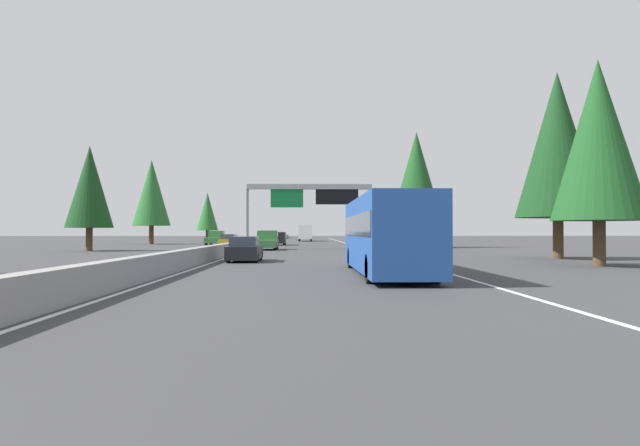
{
  "coord_description": "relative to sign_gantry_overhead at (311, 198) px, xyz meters",
  "views": [
    {
      "loc": [
        -3.49,
        -5.54,
        1.76
      ],
      "look_at": [
        54.75,
        -6.99,
        2.66
      ],
      "focal_mm": 31.17,
      "sensor_mm": 36.0,
      "label": 1
    }
  ],
  "objects": [
    {
      "name": "pickup_far_right",
      "position": [
        -0.64,
        4.28,
        -4.21
      ],
      "size": [
        5.6,
        2.0,
        1.86
      ],
      "color": "#2D6B38",
      "rests_on": "ground"
    },
    {
      "name": "box_truck_far_left",
      "position": [
        47.12,
        0.68,
        -3.51
      ],
      "size": [
        8.5,
        2.4,
        2.95
      ],
      "color": "white",
      "rests_on": "ground"
    },
    {
      "name": "minivan_mid_left",
      "position": [
        17.49,
        4.17,
        -4.17
      ],
      "size": [
        5.0,
        1.95,
        1.69
      ],
      "color": "black",
      "rests_on": "ground"
    },
    {
      "name": "conifer_left_far",
      "position": [
        48.42,
        18.8,
        0.35
      ],
      "size": [
        3.96,
        3.96,
        9.01
      ],
      "color": "#4C3823",
      "rests_on": "ground"
    },
    {
      "name": "ground_plane",
      "position": [
        8.81,
        6.04,
        -5.12
      ],
      "size": [
        320.0,
        320.0,
        0.0
      ],
      "primitive_type": "plane",
      "color": "#38383A"
    },
    {
      "name": "median_barrier",
      "position": [
        28.81,
        6.34,
        -4.67
      ],
      "size": [
        180.0,
        0.56,
        0.9
      ],
      "primitive_type": "cube",
      "color": "gray",
      "rests_on": "ground"
    },
    {
      "name": "oncoming_far",
      "position": [
        19.69,
        12.59,
        -4.21
      ],
      "size": [
        5.6,
        2.0,
        1.86
      ],
      "rotation": [
        0.0,
        0.0,
        3.14
      ],
      "color": "#2D6B38",
      "rests_on": "ground"
    },
    {
      "name": "conifer_right_foreground",
      "position": [
        -26.96,
        -14.34,
        1.28
      ],
      "size": [
        4.64,
        4.64,
        10.54
      ],
      "color": "#4C3823",
      "rests_on": "ground"
    },
    {
      "name": "sedan_far_center",
      "position": [
        -21.9,
        4.11,
        -4.44
      ],
      "size": [
        4.4,
        1.8,
        1.47
      ],
      "color": "black",
      "rests_on": "ground"
    },
    {
      "name": "sign_gantry_overhead",
      "position": [
        0.0,
        0.0,
        0.0
      ],
      "size": [
        0.5,
        12.68,
        6.43
      ],
      "color": "gray",
      "rests_on": "ground"
    },
    {
      "name": "bus_near_right",
      "position": [
        -31.92,
        -2.78,
        -3.4
      ],
      "size": [
        11.5,
        2.55,
        3.1
      ],
      "color": "#1E4793",
      "rests_on": "ground"
    },
    {
      "name": "shoulder_stripe_median",
      "position": [
        18.81,
        5.79,
        -5.11
      ],
      "size": [
        160.0,
        0.16,
        0.01
      ],
      "primitive_type": "cube",
      "color": "silver",
      "rests_on": "ground"
    },
    {
      "name": "oncoming_near",
      "position": [
        7.02,
        9.05,
        -4.44
      ],
      "size": [
        4.4,
        1.8,
        1.47
      ],
      "rotation": [
        0.0,
        0.0,
        3.14
      ],
      "color": "#AD931E",
      "rests_on": "ground"
    },
    {
      "name": "conifer_right_mid",
      "position": [
        6.11,
        -11.67,
        2.66
      ],
      "size": [
        5.63,
        5.63,
        12.8
      ],
      "color": "#4C3823",
      "rests_on": "ground"
    },
    {
      "name": "conifer_left_near",
      "position": [
        -3.91,
        20.16,
        0.69
      ],
      "size": [
        4.21,
        4.21,
        9.57
      ],
      "color": "#4C3823",
      "rests_on": "ground"
    },
    {
      "name": "conifer_left_mid",
      "position": [
        23.15,
        22.08,
        2.06
      ],
      "size": [
        5.2,
        5.2,
        11.81
      ],
      "color": "#4C3823",
      "rests_on": "ground"
    },
    {
      "name": "shoulder_stripe_right",
      "position": [
        18.81,
        -5.48,
        -5.11
      ],
      "size": [
        160.0,
        0.16,
        0.01
      ],
      "primitive_type": "cube",
      "color": "silver",
      "rests_on": "ground"
    },
    {
      "name": "conifer_right_near",
      "position": [
        -19.3,
        -15.76,
        2.25
      ],
      "size": [
        5.33,
        5.33,
        12.12
      ],
      "color": "#4C3823",
      "rests_on": "ground"
    }
  ]
}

